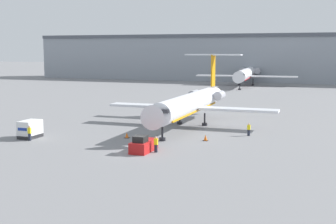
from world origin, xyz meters
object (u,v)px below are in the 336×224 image
luggage_cart (30,129)px  traffic_cone_right (206,138)px  worker_near_tug (156,144)px  airplane_parked_far_left (246,74)px  traffic_cone_left (127,135)px  pushback_tug (144,145)px  worker_by_wing (249,129)px  worker_on_apron (30,133)px  airplane_main (190,103)px

luggage_cart → traffic_cone_right: size_ratio=4.05×
worker_near_tug → airplane_parked_far_left: airplane_parked_far_left is taller
traffic_cone_left → pushback_tug: bearing=-52.1°
luggage_cart → worker_by_wing: 28.19m
worker_on_apron → traffic_cone_right: worker_on_apron is taller
worker_near_tug → worker_on_apron: worker_on_apron is taller
airplane_main → worker_on_apron: 23.40m
worker_on_apron → luggage_cart: bearing=124.8°
airplane_main → worker_on_apron: (-15.30, -17.55, -2.39)m
worker_by_wing → worker_on_apron: size_ratio=0.89×
pushback_tug → worker_near_tug: size_ratio=2.36×
worker_on_apron → traffic_cone_left: size_ratio=2.65×
luggage_cart → worker_near_tug: luggage_cart is taller
pushback_tug → worker_by_wing: (9.20, 13.43, 0.15)m
pushback_tug → luggage_cart: bearing=171.8°
luggage_cart → traffic_cone_right: 22.34m
worker_on_apron → airplane_parked_far_left: 96.49m
worker_near_tug → luggage_cart: bearing=172.8°
luggage_cart → worker_on_apron: luggage_cart is taller
pushback_tug → luggage_cart: size_ratio=1.36×
airplane_main → pushback_tug: airplane_main is taller
airplane_main → worker_near_tug: airplane_main is taller
airplane_main → worker_near_tug: 18.51m
worker_near_tug → worker_by_wing: size_ratio=1.06×
worker_by_wing → traffic_cone_left: size_ratio=2.36×
traffic_cone_left → traffic_cone_right: bearing=9.8°
airplane_main → luggage_cart: (-16.39, -15.97, -2.27)m
luggage_cart → worker_by_wing: luggage_cart is taller
airplane_main → luggage_cart: airplane_main is taller
airplane_main → pushback_tug: (0.35, -18.38, -2.67)m
airplane_main → worker_near_tug: bearing=-84.4°
pushback_tug → traffic_cone_left: size_ratio=5.87×
worker_by_wing → traffic_cone_left: bearing=-154.5°
worker_near_tug → traffic_cone_left: size_ratio=2.49×
worker_near_tug → worker_on_apron: (-17.08, 0.71, 0.07)m
airplane_main → traffic_cone_right: 11.71m
airplane_parked_far_left → traffic_cone_left: bearing=-88.8°
pushback_tug → worker_on_apron: (-15.65, 0.83, 0.28)m
pushback_tug → worker_by_wing: pushback_tug is taller
pushback_tug → airplane_parked_far_left: 97.20m
airplane_main → worker_by_wing: size_ratio=17.96×
worker_on_apron → traffic_cone_left: bearing=28.7°
traffic_cone_right → airplane_parked_far_left: bearing=97.6°
traffic_cone_left → airplane_parked_far_left: bearing=91.2°
worker_on_apron → traffic_cone_left: worker_on_apron is taller
worker_near_tug → worker_by_wing: (7.77, 13.32, -0.06)m
worker_on_apron → airplane_parked_far_left: size_ratio=0.05×
worker_on_apron → traffic_cone_right: (20.44, 7.48, -0.64)m
worker_on_apron → traffic_cone_right: bearing=20.1°
airplane_main → traffic_cone_right: (5.14, -10.07, -3.03)m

